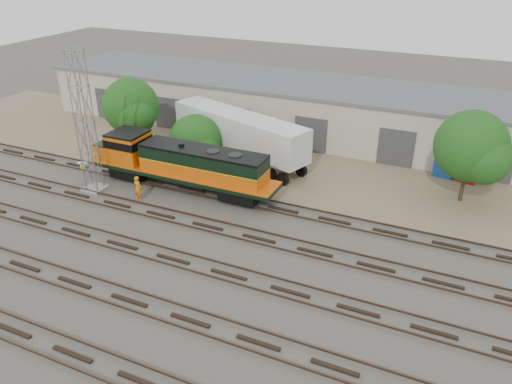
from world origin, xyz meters
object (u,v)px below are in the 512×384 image
at_px(signal_tower, 85,125).
at_px(semi_trailer, 242,133).
at_px(worker, 138,188).
at_px(locomotive, 180,163).

xyz_separation_m(signal_tower, semi_trailer, (8.45, 10.14, -2.70)).
bearing_deg(signal_tower, semi_trailer, 50.18).
distance_m(worker, semi_trailer, 11.08).
relative_size(locomotive, signal_tower, 1.43).
height_order(locomotive, semi_trailer, semi_trailer).
bearing_deg(locomotive, signal_tower, -154.63).
bearing_deg(semi_trailer, worker, -92.90).
relative_size(locomotive, worker, 8.03).
height_order(signal_tower, worker, signal_tower).
distance_m(signal_tower, semi_trailer, 13.48).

